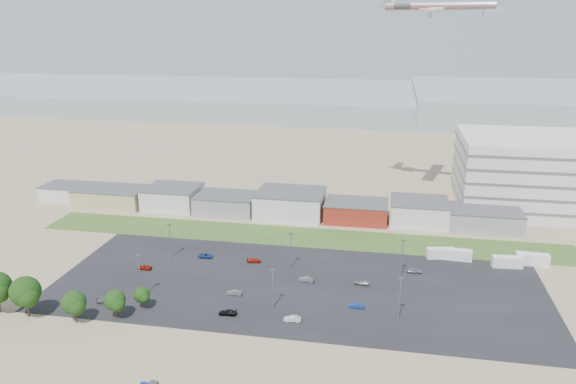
% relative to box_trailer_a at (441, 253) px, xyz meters
% --- Properties ---
extents(ground, '(700.00, 700.00, 0.00)m').
position_rel_box_trailer_a_xyz_m(ground, '(-40.96, -43.40, -1.41)').
color(ground, '#988161').
rests_on(ground, ground).
extents(parking_lot, '(120.00, 50.00, 0.01)m').
position_rel_box_trailer_a_xyz_m(parking_lot, '(-35.96, -23.40, -1.41)').
color(parking_lot, black).
rests_on(parking_lot, ground).
extents(grass_strip, '(160.00, 16.00, 0.02)m').
position_rel_box_trailer_a_xyz_m(grass_strip, '(-40.96, 8.60, -1.40)').
color(grass_strip, '#355821').
rests_on(grass_strip, ground).
extents(hills_backdrop, '(700.00, 200.00, 9.00)m').
position_rel_box_trailer_a_xyz_m(hills_backdrop, '(-0.96, 271.60, 3.09)').
color(hills_backdrop, gray).
rests_on(hills_backdrop, ground).
extents(building_row, '(170.00, 20.00, 8.00)m').
position_rel_box_trailer_a_xyz_m(building_row, '(-57.96, 27.60, 2.59)').
color(building_row, silver).
rests_on(building_row, ground).
extents(box_trailer_a, '(7.81, 3.54, 2.82)m').
position_rel_box_trailer_a_xyz_m(box_trailer_a, '(0.00, 0.00, 0.00)').
color(box_trailer_a, silver).
rests_on(box_trailer_a, ground).
extents(box_trailer_b, '(7.91, 2.95, 2.91)m').
position_rel_box_trailer_a_xyz_m(box_trailer_b, '(4.36, -0.23, 0.04)').
color(box_trailer_b, silver).
rests_on(box_trailer_b, ground).
extents(box_trailer_c, '(7.95, 2.99, 2.92)m').
position_rel_box_trailer_a_xyz_m(box_trailer_c, '(16.88, -2.78, 0.05)').
color(box_trailer_c, silver).
rests_on(box_trailer_c, ground).
extents(box_trailer_d, '(8.52, 3.03, 3.15)m').
position_rel_box_trailer_a_xyz_m(box_trailer_d, '(23.74, -0.06, 0.16)').
color(box_trailer_d, silver).
rests_on(box_trailer_d, ground).
extents(tree_left, '(7.14, 7.14, 10.72)m').
position_rel_box_trailer_a_xyz_m(tree_left, '(-91.59, -49.53, 3.95)').
color(tree_left, black).
rests_on(tree_left, ground).
extents(tree_mid, '(5.54, 5.54, 8.31)m').
position_rel_box_trailer_a_xyz_m(tree_mid, '(-80.01, -49.83, 2.75)').
color(tree_mid, black).
rests_on(tree_mid, ground).
extents(tree_right, '(4.97, 4.97, 7.46)m').
position_rel_box_trailer_a_xyz_m(tree_right, '(-72.31, -46.48, 2.32)').
color(tree_right, black).
rests_on(tree_right, ground).
extents(tree_near, '(3.88, 3.88, 5.83)m').
position_rel_box_trailer_a_xyz_m(tree_near, '(-68.49, -41.36, 1.50)').
color(tree_near, black).
rests_on(tree_near, ground).
extents(lightpole_front_l, '(1.27, 0.53, 10.75)m').
position_rel_box_trailer_a_xyz_m(lightpole_front_l, '(-71.09, -36.45, 3.97)').
color(lightpole_front_l, slate).
rests_on(lightpole_front_l, ground).
extents(lightpole_front_m, '(1.11, 0.46, 9.45)m').
position_rel_box_trailer_a_xyz_m(lightpole_front_m, '(-39.48, -35.53, 3.31)').
color(lightpole_front_m, slate).
rests_on(lightpole_front_m, ground).
extents(lightpole_front_r, '(1.14, 0.47, 9.67)m').
position_rel_box_trailer_a_xyz_m(lightpole_front_r, '(-11.32, -35.31, 3.42)').
color(lightpole_front_r, slate).
rests_on(lightpole_front_r, ground).
extents(lightpole_back_l, '(1.15, 0.48, 9.77)m').
position_rel_box_trailer_a_xyz_m(lightpole_back_l, '(-72.95, -13.16, 3.48)').
color(lightpole_back_l, slate).
rests_on(lightpole_back_l, ground).
extents(lightpole_back_m, '(1.15, 0.48, 9.80)m').
position_rel_box_trailer_a_xyz_m(lightpole_back_m, '(-39.31, -13.75, 3.49)').
color(lightpole_back_m, slate).
rests_on(lightpole_back_m, ground).
extents(lightpole_back_r, '(1.17, 0.49, 9.91)m').
position_rel_box_trailer_a_xyz_m(lightpole_back_r, '(-10.68, -13.33, 3.54)').
color(lightpole_back_r, slate).
rests_on(lightpole_back_r, ground).
extents(airliner, '(48.63, 38.54, 12.70)m').
position_rel_box_trailer_a_xyz_m(airliner, '(-1.93, 49.33, 65.58)').
color(airliner, silver).
extents(parked_car_1, '(3.55, 1.41, 1.15)m').
position_rel_box_trailer_a_xyz_m(parked_car_1, '(-20.73, -32.30, -0.84)').
color(parked_car_1, navy).
rests_on(parked_car_1, ground).
extents(parked_car_3, '(4.09, 1.77, 1.17)m').
position_rel_box_trailer_a_xyz_m(parked_car_3, '(-48.62, -40.79, -0.82)').
color(parked_car_3, black).
rests_on(parked_car_3, ground).
extents(parked_car_4, '(3.75, 1.52, 1.21)m').
position_rel_box_trailer_a_xyz_m(parked_car_4, '(-49.74, -31.38, -0.81)').
color(parked_car_4, '#595B5E').
rests_on(parked_car_4, ground).
extents(parked_car_5, '(3.86, 1.72, 1.29)m').
position_rel_box_trailer_a_xyz_m(parked_car_5, '(-76.83, -21.92, -0.77)').
color(parked_car_5, maroon).
rests_on(parked_car_5, ground).
extents(parked_car_6, '(3.99, 2.02, 1.11)m').
position_rel_box_trailer_a_xyz_m(parked_car_6, '(-49.71, -12.22, -0.86)').
color(parked_car_6, maroon).
rests_on(parked_car_6, ground).
extents(parked_car_7, '(3.98, 1.66, 1.28)m').
position_rel_box_trailer_a_xyz_m(parked_car_7, '(-34.03, -21.18, -0.77)').
color(parked_car_7, '#595B5E').
rests_on(parked_car_7, ground).
extents(parked_car_8, '(3.84, 1.74, 1.28)m').
position_rel_box_trailer_a_xyz_m(parked_car_8, '(-7.23, -11.08, -0.77)').
color(parked_car_8, '#A5A5AA').
rests_on(parked_car_8, ground).
extents(parked_car_9, '(4.12, 1.99, 1.13)m').
position_rel_box_trailer_a_xyz_m(parked_car_9, '(-63.55, -11.65, -0.85)').
color(parked_car_9, navy).
rests_on(parked_car_9, ground).
extents(parked_car_10, '(4.75, 2.43, 1.32)m').
position_rel_box_trailer_a_xyz_m(parked_car_10, '(-77.82, -40.57, -0.75)').
color(parked_car_10, '#595B5E').
rests_on(parked_car_10, ground).
extents(parked_car_12, '(4.00, 1.92, 1.13)m').
position_rel_box_trailer_a_xyz_m(parked_car_12, '(-20.28, -20.41, -0.85)').
color(parked_car_12, '#A5A5AA').
rests_on(parked_car_12, ground).
extents(parked_car_13, '(3.85, 1.60, 1.24)m').
position_rel_box_trailer_a_xyz_m(parked_car_13, '(-34.02, -40.88, -0.79)').
color(parked_car_13, silver).
rests_on(parked_car_13, ground).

